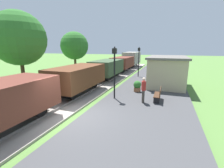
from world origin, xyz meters
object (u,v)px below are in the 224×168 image
(lamp_post_near, at_px, (114,63))
(freight_train, at_px, (109,67))
(bench_near_hut, at_px, (158,94))
(person_waiting, at_px, (143,89))
(lamp_post_far, at_px, (139,56))
(tree_trackside_mid, at_px, (19,39))
(potted_planter, at_px, (137,86))
(station_hut, at_px, (167,71))
(tree_trackside_far, at_px, (74,46))

(lamp_post_near, bearing_deg, freight_train, 113.25)
(bench_near_hut, relative_size, person_waiting, 0.88)
(freight_train, distance_m, person_waiting, 9.76)
(person_waiting, relative_size, lamp_post_far, 0.46)
(freight_train, height_order, tree_trackside_mid, tree_trackside_mid)
(potted_planter, relative_size, lamp_post_far, 0.25)
(bench_near_hut, bearing_deg, station_hut, 85.84)
(freight_train, relative_size, tree_trackside_far, 5.73)
(bench_near_hut, height_order, lamp_post_near, lamp_post_near)
(station_hut, height_order, bench_near_hut, station_hut)
(station_hut, xyz_separation_m, person_waiting, (-1.32, -6.03, -0.47))
(bench_near_hut, relative_size, tree_trackside_mid, 0.23)
(lamp_post_near, height_order, tree_trackside_mid, tree_trackside_mid)
(station_hut, relative_size, tree_trackside_far, 1.02)
(potted_planter, distance_m, lamp_post_far, 7.44)
(tree_trackside_far, bearing_deg, freight_train, 25.04)
(freight_train, relative_size, potted_planter, 35.59)
(station_hut, distance_m, person_waiting, 6.19)
(lamp_post_far, bearing_deg, potted_planter, -80.10)
(lamp_post_near, bearing_deg, station_hut, 59.35)
(freight_train, relative_size, lamp_post_near, 8.81)
(station_hut, relative_size, potted_planter, 6.33)
(tree_trackside_mid, bearing_deg, person_waiting, 6.53)
(bench_near_hut, relative_size, lamp_post_far, 0.41)
(lamp_post_near, distance_m, lamp_post_far, 9.36)
(bench_near_hut, xyz_separation_m, person_waiting, (-0.93, -0.70, 0.46))
(freight_train, height_order, tree_trackside_far, tree_trackside_far)
(freight_train, xyz_separation_m, lamp_post_far, (3.37, 1.53, 1.34))
(station_hut, distance_m, potted_planter, 4.21)
(freight_train, relative_size, station_hut, 5.62)
(freight_train, height_order, potted_planter, freight_train)
(potted_planter, distance_m, lamp_post_near, 3.35)
(person_waiting, bearing_deg, station_hut, -118.92)
(person_waiting, height_order, potted_planter, person_waiting)
(bench_near_hut, height_order, person_waiting, person_waiting)
(freight_train, xyz_separation_m, tree_trackside_mid, (-3.75, -9.13, 3.04))
(bench_near_hut, relative_size, lamp_post_near, 0.41)
(station_hut, distance_m, tree_trackside_mid, 13.02)
(lamp_post_far, bearing_deg, tree_trackside_far, -155.27)
(station_hut, bearing_deg, bench_near_hut, -94.16)
(lamp_post_far, bearing_deg, freight_train, -155.61)
(bench_near_hut, bearing_deg, lamp_post_near, -171.36)
(potted_planter, bearing_deg, lamp_post_near, -117.89)
(person_waiting, relative_size, tree_trackside_far, 0.30)
(lamp_post_near, bearing_deg, person_waiting, -6.33)
(bench_near_hut, distance_m, tree_trackside_far, 12.08)
(potted_planter, relative_size, tree_trackside_far, 0.16)
(station_hut, distance_m, lamp_post_near, 6.83)
(person_waiting, relative_size, potted_planter, 1.87)
(lamp_post_far, bearing_deg, lamp_post_near, -90.00)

